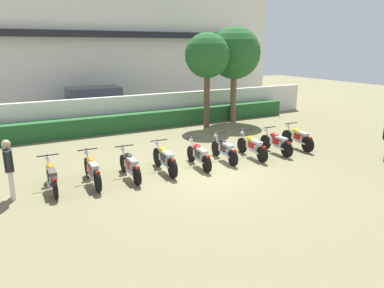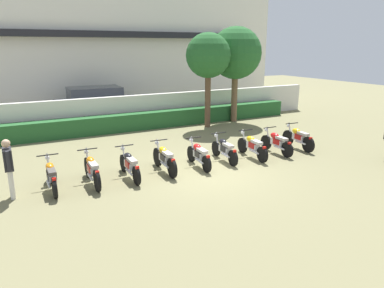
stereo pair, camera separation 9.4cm
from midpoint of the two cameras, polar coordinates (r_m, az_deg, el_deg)
name	(u,v)px [view 1 (the left image)]	position (r m, az deg, el deg)	size (l,w,h in m)	color
ground	(207,173)	(11.72, 2.26, -4.60)	(60.00, 60.00, 0.00)	olive
building	(90,40)	(24.97, -16.01, 15.66)	(23.79, 6.50, 8.75)	silver
compound_wall	(129,112)	(18.40, -10.20, 5.11)	(22.60, 0.30, 1.60)	silver
hedge_row	(134,122)	(17.82, -9.42, 3.54)	(18.08, 0.70, 0.82)	#235628
parked_car	(97,105)	(20.05, -15.00, 6.05)	(4.53, 2.12, 1.89)	navy
tree_near_inspector	(207,56)	(17.93, 2.29, 13.79)	(2.19, 2.19, 4.65)	brown
tree_far_side	(235,54)	(19.48, 6.65, 14.12)	(2.72, 2.72, 5.01)	brown
motorcycle_in_row_0	(51,176)	(10.93, -21.72, -4.76)	(0.60, 1.83, 0.95)	black
motorcycle_in_row_1	(92,170)	(11.04, -15.86, -3.95)	(0.60, 1.93, 0.98)	black
motorcycle_in_row_2	(130,165)	(11.29, -10.12, -3.26)	(0.60, 1.89, 0.94)	black
motorcycle_in_row_3	(165,158)	(11.70, -4.61, -2.30)	(0.60, 1.92, 0.98)	black
motorcycle_in_row_4	(199,154)	(12.15, 0.87, -1.68)	(0.60, 1.82, 0.94)	black
motorcycle_in_row_5	(224,149)	(12.84, 4.95, -0.80)	(0.60, 1.85, 0.94)	black
motorcycle_in_row_6	(252,146)	(13.36, 9.34, -0.28)	(0.60, 1.93, 0.95)	black
motorcycle_in_row_7	(276,142)	(14.07, 13.08, 0.31)	(0.60, 1.81, 0.95)	black
motorcycle_in_row_8	(298,137)	(14.95, 16.29, 1.01)	(0.60, 1.85, 0.97)	black
inspector_person	(9,164)	(10.67, -27.39, -2.91)	(0.22, 0.67, 1.65)	silver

